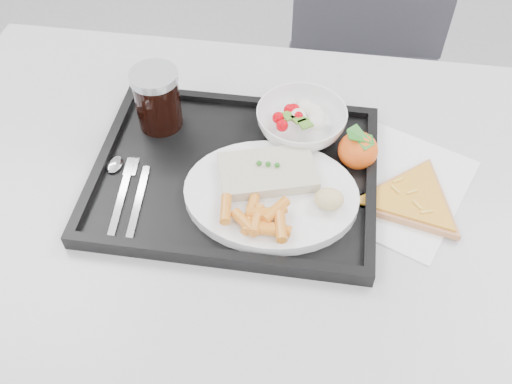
{
  "coord_description": "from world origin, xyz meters",
  "views": [
    {
      "loc": [
        0.08,
        -0.27,
        1.45
      ],
      "look_at": [
        -0.01,
        0.29,
        0.77
      ],
      "focal_mm": 40.0,
      "sensor_mm": 36.0,
      "label": 1
    }
  ],
  "objects": [
    {
      "name": "cutlery",
      "position": [
        -0.21,
        0.28,
        0.77
      ],
      "size": [
        0.09,
        0.17,
        0.01
      ],
      "color": "silver",
      "rests_on": "tray"
    },
    {
      "name": "chair",
      "position": [
        0.19,
        1.0,
        0.54
      ],
      "size": [
        0.43,
        0.43,
        0.93
      ],
      "color": "#323239",
      "rests_on": "ground"
    },
    {
      "name": "napkin",
      "position": [
        0.19,
        0.36,
        0.75
      ],
      "size": [
        0.32,
        0.32,
        0.0
      ],
      "color": "white",
      "rests_on": "table"
    },
    {
      "name": "salad_bowl",
      "position": [
        0.05,
        0.44,
        0.79
      ],
      "size": [
        0.15,
        0.15,
        0.05
      ],
      "color": "white",
      "rests_on": "tray"
    },
    {
      "name": "tangerine",
      "position": [
        0.15,
        0.39,
        0.79
      ],
      "size": [
        0.08,
        0.08,
        0.07
      ],
      "color": "#FCA100",
      "rests_on": "napkin"
    },
    {
      "name": "fish_fillet",
      "position": [
        0.01,
        0.32,
        0.79
      ],
      "size": [
        0.17,
        0.13,
        0.03
      ],
      "color": "beige",
      "rests_on": "dinner_plate"
    },
    {
      "name": "dinner_plate",
      "position": [
        0.02,
        0.29,
        0.77
      ],
      "size": [
        0.27,
        0.27,
        0.02
      ],
      "color": "white",
      "rests_on": "tray"
    },
    {
      "name": "tray",
      "position": [
        -0.05,
        0.33,
        0.76
      ],
      "size": [
        0.45,
        0.35,
        0.03
      ],
      "color": "black",
      "rests_on": "table"
    },
    {
      "name": "pizza_slice",
      "position": [
        0.23,
        0.32,
        0.76
      ],
      "size": [
        0.26,
        0.26,
        0.02
      ],
      "color": "tan",
      "rests_on": "napkin"
    },
    {
      "name": "cola_glass",
      "position": [
        -0.19,
        0.43,
        0.82
      ],
      "size": [
        0.08,
        0.08,
        0.11
      ],
      "color": "black",
      "rests_on": "tray"
    },
    {
      "name": "salad_contents",
      "position": [
        0.05,
        0.45,
        0.8
      ],
      "size": [
        0.09,
        0.08,
        0.02
      ],
      "color": "#C00009",
      "rests_on": "salad_bowl"
    },
    {
      "name": "carrot_pile",
      "position": [
        0.01,
        0.22,
        0.8
      ],
      "size": [
        0.11,
        0.09,
        0.03
      ],
      "color": "orange",
      "rests_on": "dinner_plate"
    },
    {
      "name": "table",
      "position": [
        0.0,
        0.3,
        0.68
      ],
      "size": [
        1.2,
        0.8,
        0.75
      ],
      "color": "#BCBCBE",
      "rests_on": "ground"
    },
    {
      "name": "bread_roll",
      "position": [
        0.11,
        0.27,
        0.8
      ],
      "size": [
        0.05,
        0.04,
        0.03
      ],
      "color": "tan",
      "rests_on": "dinner_plate"
    }
  ]
}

